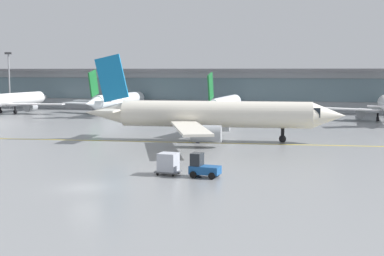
{
  "coord_description": "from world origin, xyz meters",
  "views": [
    {
      "loc": [
        17.97,
        -38.41,
        9.26
      ],
      "look_at": [
        4.47,
        17.71,
        3.0
      ],
      "focal_mm": 49.94,
      "sensor_mm": 36.0,
      "label": 1
    }
  ],
  "objects_px": {
    "gate_airplane_2": "(224,104)",
    "taxiing_regional_jet": "(212,115)",
    "baggage_tug": "(203,167)",
    "cargo_dolly_lead": "(168,163)",
    "gate_airplane_0": "(11,100)",
    "gate_airplane_1": "(119,100)",
    "apron_light_mast_0": "(9,78)"
  },
  "relations": [
    {
      "from": "gate_airplane_2",
      "to": "taxiing_regional_jet",
      "type": "xyz_separation_m",
      "value": [
        4.59,
        -34.53,
        0.75
      ]
    },
    {
      "from": "gate_airplane_2",
      "to": "apron_light_mast_0",
      "type": "relative_size",
      "value": 1.99
    },
    {
      "from": "baggage_tug",
      "to": "apron_light_mast_0",
      "type": "relative_size",
      "value": 0.2
    },
    {
      "from": "gate_airplane_0",
      "to": "cargo_dolly_lead",
      "type": "height_order",
      "value": "gate_airplane_0"
    },
    {
      "from": "cargo_dolly_lead",
      "to": "apron_light_mast_0",
      "type": "bearing_deg",
      "value": 137.65
    },
    {
      "from": "taxiing_regional_jet",
      "to": "apron_light_mast_0",
      "type": "xyz_separation_m",
      "value": [
        -59.01,
        46.23,
        4.02
      ]
    },
    {
      "from": "gate_airplane_0",
      "to": "baggage_tug",
      "type": "xyz_separation_m",
      "value": [
        55.56,
        -58.76,
        -1.92
      ]
    },
    {
      "from": "taxiing_regional_jet",
      "to": "cargo_dolly_lead",
      "type": "bearing_deg",
      "value": -93.23
    },
    {
      "from": "gate_airplane_0",
      "to": "cargo_dolly_lead",
      "type": "xyz_separation_m",
      "value": [
        52.33,
        -58.37,
        -1.76
      ]
    },
    {
      "from": "baggage_tug",
      "to": "gate_airplane_2",
      "type": "bearing_deg",
      "value": 105.29
    },
    {
      "from": "gate_airplane_2",
      "to": "apron_light_mast_0",
      "type": "bearing_deg",
      "value": 80.91
    },
    {
      "from": "gate_airplane_0",
      "to": "apron_light_mast_0",
      "type": "height_order",
      "value": "apron_light_mast_0"
    },
    {
      "from": "gate_airplane_0",
      "to": "apron_light_mast_0",
      "type": "xyz_separation_m",
      "value": [
        -7.34,
        11.11,
        4.64
      ]
    },
    {
      "from": "baggage_tug",
      "to": "apron_light_mast_0",
      "type": "bearing_deg",
      "value": 138.99
    },
    {
      "from": "apron_light_mast_0",
      "to": "cargo_dolly_lead",
      "type": "bearing_deg",
      "value": -49.34
    },
    {
      "from": "gate_airplane_2",
      "to": "apron_light_mast_0",
      "type": "xyz_separation_m",
      "value": [
        -54.42,
        11.7,
        4.77
      ]
    },
    {
      "from": "gate_airplane_2",
      "to": "baggage_tug",
      "type": "xyz_separation_m",
      "value": [
        8.48,
        -58.18,
        -1.79
      ]
    },
    {
      "from": "gate_airplane_2",
      "to": "apron_light_mast_0",
      "type": "height_order",
      "value": "apron_light_mast_0"
    },
    {
      "from": "gate_airplane_0",
      "to": "gate_airplane_1",
      "type": "distance_m",
      "value": 23.74
    },
    {
      "from": "gate_airplane_2",
      "to": "baggage_tug",
      "type": "relative_size",
      "value": 9.81
    },
    {
      "from": "gate_airplane_2",
      "to": "taxiing_regional_jet",
      "type": "relative_size",
      "value": 0.78
    },
    {
      "from": "gate_airplane_0",
      "to": "baggage_tug",
      "type": "height_order",
      "value": "gate_airplane_0"
    },
    {
      "from": "cargo_dolly_lead",
      "to": "taxiing_regional_jet",
      "type": "bearing_deg",
      "value": 98.62
    },
    {
      "from": "taxiing_regional_jet",
      "to": "baggage_tug",
      "type": "height_order",
      "value": "taxiing_regional_jet"
    },
    {
      "from": "gate_airplane_0",
      "to": "baggage_tug",
      "type": "distance_m",
      "value": 80.89
    },
    {
      "from": "gate_airplane_1",
      "to": "apron_light_mast_0",
      "type": "relative_size",
      "value": 2.09
    },
    {
      "from": "taxiing_regional_jet",
      "to": "baggage_tug",
      "type": "distance_m",
      "value": 24.1
    },
    {
      "from": "gate_airplane_1",
      "to": "cargo_dolly_lead",
      "type": "relative_size",
      "value": 12.44
    },
    {
      "from": "baggage_tug",
      "to": "cargo_dolly_lead",
      "type": "bearing_deg",
      "value": 180.0
    },
    {
      "from": "gate_airplane_2",
      "to": "gate_airplane_1",
      "type": "bearing_deg",
      "value": 82.41
    },
    {
      "from": "baggage_tug",
      "to": "apron_light_mast_0",
      "type": "height_order",
      "value": "apron_light_mast_0"
    },
    {
      "from": "gate_airplane_0",
      "to": "taxiing_regional_jet",
      "type": "height_order",
      "value": "taxiing_regional_jet"
    }
  ]
}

